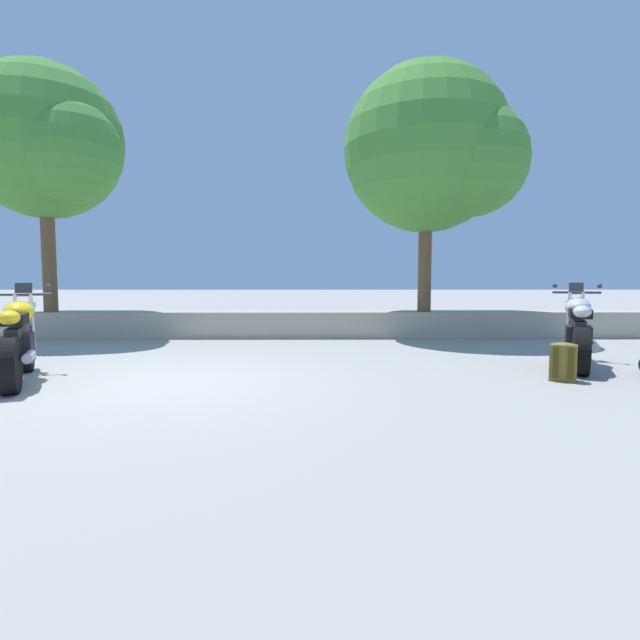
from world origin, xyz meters
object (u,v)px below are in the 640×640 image
leafy_tree_mid_left (436,151)px  leafy_tree_far_left (49,144)px  motorcycle_yellow_near_left (18,341)px  rider_backpack (563,361)px  motorcycle_silver_centre (578,332)px

leafy_tree_mid_left → leafy_tree_far_left: bearing=-179.2°
motorcycle_yellow_near_left → leafy_tree_mid_left: 8.28m
leafy_tree_mid_left → motorcycle_yellow_near_left: bearing=-143.0°
leafy_tree_mid_left → rider_backpack: bearing=-83.7°
leafy_tree_far_left → leafy_tree_mid_left: bearing=0.8°
motorcycle_yellow_near_left → leafy_tree_far_left: 5.94m
motorcycle_silver_centre → leafy_tree_far_left: leafy_tree_far_left is taller
motorcycle_yellow_near_left → motorcycle_silver_centre: 7.31m
rider_backpack → leafy_tree_mid_left: leafy_tree_mid_left is taller
motorcycle_silver_centre → rider_backpack: motorcycle_silver_centre is taller
motorcycle_silver_centre → leafy_tree_mid_left: leafy_tree_mid_left is taller
leafy_tree_far_left → rider_backpack: bearing=-28.1°
motorcycle_silver_centre → rider_backpack: 1.26m
leafy_tree_far_left → motorcycle_yellow_near_left: bearing=-67.4°
rider_backpack → leafy_tree_far_left: leafy_tree_far_left is taller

